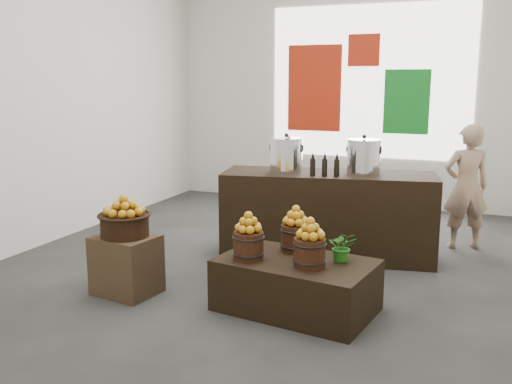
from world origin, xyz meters
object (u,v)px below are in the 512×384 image
at_px(wicker_basket, 125,226).
at_px(stock_pot_center, 364,158).
at_px(stock_pot_left, 286,156).
at_px(shopper, 466,187).
at_px(crate, 126,265).
at_px(counter, 328,215).
at_px(display_table, 296,285).

xyz_separation_m(wicker_basket, stock_pot_center, (1.87, 1.96, 0.50)).
relative_size(stock_pot_left, shopper, 0.25).
bearing_deg(crate, shopper, 43.69).
bearing_deg(counter, stock_pot_center, 0.00).
height_order(crate, display_table, crate).
bearing_deg(shopper, stock_pot_center, 15.65).
bearing_deg(crate, display_table, 7.49).
bearing_deg(stock_pot_left, wicker_basket, -119.38).
relative_size(counter, stock_pot_center, 6.47).
relative_size(stock_pot_left, stock_pot_center, 1.00).
height_order(wicker_basket, display_table, wicker_basket).
bearing_deg(crate, stock_pot_left, 60.62).
height_order(wicker_basket, counter, counter).
bearing_deg(stock_pot_left, crate, -119.38).
bearing_deg(shopper, stock_pot_left, 5.01).
distance_m(display_table, shopper, 2.97).
height_order(display_table, shopper, shopper).
bearing_deg(stock_pot_left, display_table, -67.82).
bearing_deg(counter, wicker_basket, -139.40).
relative_size(wicker_basket, display_table, 0.34).
distance_m(crate, stock_pot_center, 2.85).
bearing_deg(stock_pot_center, display_table, -97.29).
bearing_deg(wicker_basket, stock_pot_center, 46.29).
bearing_deg(counter, shopper, 21.73).
distance_m(stock_pot_left, shopper, 2.25).
relative_size(crate, shopper, 0.37).
xyz_separation_m(crate, stock_pot_left, (1.01, 1.79, 0.89)).
bearing_deg(display_table, counter, 103.94).
xyz_separation_m(counter, stock_pot_left, (-0.49, -0.09, 0.68)).
bearing_deg(crate, stock_pot_center, 46.29).
distance_m(counter, shopper, 1.76).
xyz_separation_m(crate, shopper, (2.96, 2.83, 0.48)).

